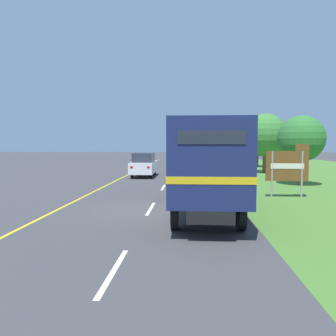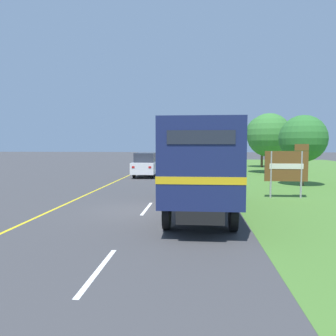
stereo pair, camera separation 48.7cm
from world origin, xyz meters
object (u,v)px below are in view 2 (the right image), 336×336
(lead_car_white, at_px, (146,165))
(roadside_tree_near, at_px, (303,139))
(roadside_tree_mid, at_px, (269,135))
(horse_trailer_truck, at_px, (199,163))
(roadside_tree_far, at_px, (262,132))
(highway_sign, at_px, (287,167))

(lead_car_white, bearing_deg, roadside_tree_near, -24.92)
(lead_car_white, bearing_deg, roadside_tree_mid, 21.71)
(horse_trailer_truck, relative_size, roadside_tree_far, 1.45)
(highway_sign, height_order, roadside_tree_near, roadside_tree_near)
(roadside_tree_near, distance_m, roadside_tree_far, 16.97)
(lead_car_white, distance_m, highway_sign, 13.21)
(roadside_tree_near, relative_size, roadside_tree_far, 0.77)
(roadside_tree_mid, distance_m, roadside_tree_far, 7.75)
(horse_trailer_truck, xyz_separation_m, roadside_tree_near, (6.57, 8.92, 1.07))
(highway_sign, xyz_separation_m, roadside_tree_far, (3.07, 22.02, 2.44))
(highway_sign, bearing_deg, roadside_tree_far, 82.06)
(lead_car_white, relative_size, roadside_tree_far, 0.79)
(roadside_tree_far, bearing_deg, roadside_tree_mid, -96.73)
(roadside_tree_mid, relative_size, roadside_tree_far, 0.94)
(roadside_tree_mid, bearing_deg, horse_trailer_truck, -109.48)
(lead_car_white, xyz_separation_m, highway_sign, (8.48, -10.11, 0.57))
(horse_trailer_truck, height_order, lead_car_white, horse_trailer_truck)
(highway_sign, distance_m, roadside_tree_mid, 14.64)
(horse_trailer_truck, distance_m, highway_sign, 5.74)
(horse_trailer_truck, bearing_deg, lead_car_white, 106.85)
(roadside_tree_far, bearing_deg, lead_car_white, -134.11)
(horse_trailer_truck, bearing_deg, roadside_tree_mid, 70.52)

